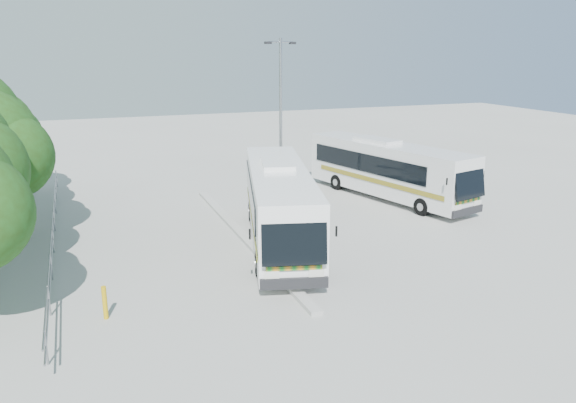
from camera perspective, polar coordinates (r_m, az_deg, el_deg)
name	(u,v)px	position (r m, az deg, el deg)	size (l,w,h in m)	color
ground	(309,246)	(23.63, 2.19, -4.51)	(100.00, 100.00, 0.00)	#A7A7A1
kerb_divider	(243,236)	(24.64, -4.58, -3.51)	(0.40, 16.00, 0.15)	#B2B2AD
railing	(53,228)	(25.49, -22.80, -2.49)	(0.06, 22.00, 1.00)	gray
coach_main	(279,203)	(23.55, -0.90, -0.14)	(5.17, 11.59, 3.16)	white
coach_adjacent	(388,168)	(31.20, 10.10, 3.32)	(4.79, 11.10, 3.03)	silver
lamppost	(281,110)	(31.35, -0.75, 9.28)	(2.03, 0.88, 8.56)	#999DA2
bollard	(105,303)	(18.20, -18.11, -9.74)	(0.15, 0.15, 1.06)	#C79C0B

